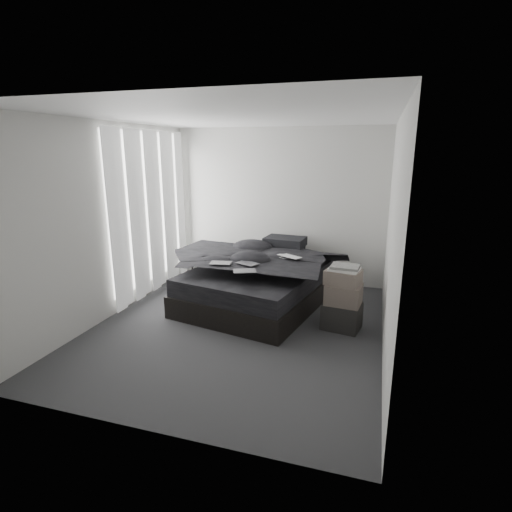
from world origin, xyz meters
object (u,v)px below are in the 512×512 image
(laptop, at_px, (287,252))
(box_lower, at_px, (342,316))
(side_stand, at_px, (204,265))
(bed, at_px, (259,293))

(laptop, bearing_deg, box_lower, -1.91)
(laptop, height_order, box_lower, laptop)
(side_stand, relative_size, box_lower, 1.43)
(bed, distance_m, box_lower, 1.38)
(laptop, relative_size, box_lower, 0.79)
(bed, bearing_deg, box_lower, -11.84)
(bed, distance_m, laptop, 0.79)
(bed, height_order, laptop, laptop)
(laptop, xyz_separation_m, box_lower, (0.85, -0.52, -0.66))
(bed, relative_size, side_stand, 3.43)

